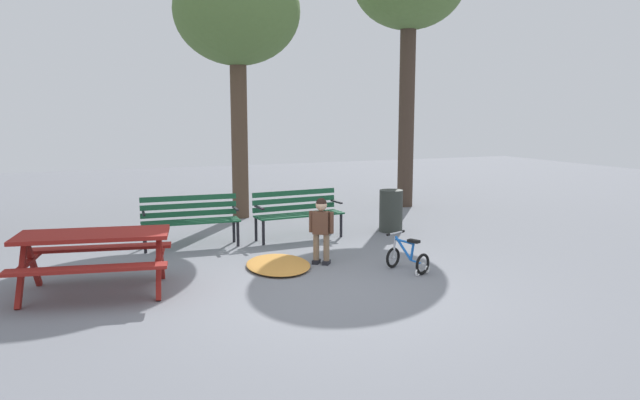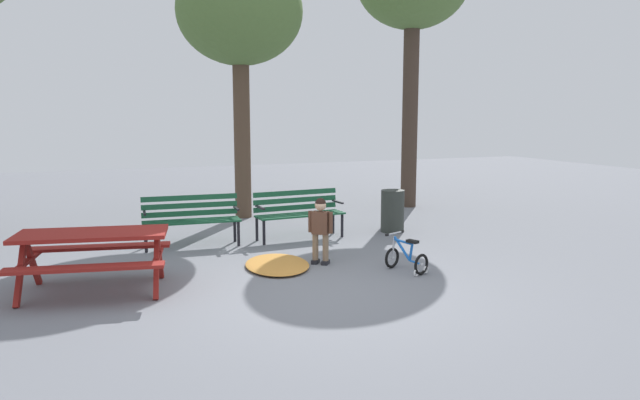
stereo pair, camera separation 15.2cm
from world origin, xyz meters
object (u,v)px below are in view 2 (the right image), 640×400
at_px(kids_bicycle, 407,258).
at_px(park_bench_far_left, 191,216).
at_px(picnic_table, 92,246).
at_px(park_bench_left, 298,210).
at_px(trash_bin, 392,211).
at_px(child_standing, 320,226).

bearing_deg(kids_bicycle, park_bench_far_left, 132.60).
height_order(park_bench_far_left, kids_bicycle, park_bench_far_left).
relative_size(picnic_table, park_bench_left, 1.24).
xyz_separation_m(park_bench_left, trash_bin, (1.85, -0.11, -0.11)).
xyz_separation_m(park_bench_far_left, trash_bin, (3.73, -0.19, -0.11)).
xyz_separation_m(park_bench_far_left, child_standing, (1.57, -1.92, 0.07)).
bearing_deg(park_bench_far_left, kids_bicycle, -47.40).
relative_size(park_bench_left, child_standing, 1.63).
height_order(park_bench_left, child_standing, child_standing).
bearing_deg(park_bench_left, kids_bicycle, -76.28).
distance_m(park_bench_far_left, trash_bin, 3.74).
distance_m(park_bench_far_left, park_bench_left, 1.89).
bearing_deg(trash_bin, kids_bicycle, -114.78).
distance_m(picnic_table, child_standing, 3.16).
bearing_deg(park_bench_left, park_bench_far_left, 177.66).
relative_size(child_standing, kids_bicycle, 1.57).
distance_m(park_bench_far_left, kids_bicycle, 3.77).
distance_m(picnic_table, park_bench_far_left, 2.66).
relative_size(park_bench_far_left, trash_bin, 2.06).
height_order(picnic_table, trash_bin, trash_bin).
relative_size(park_bench_left, kids_bicycle, 2.57).
bearing_deg(kids_bicycle, picnic_table, 171.27).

